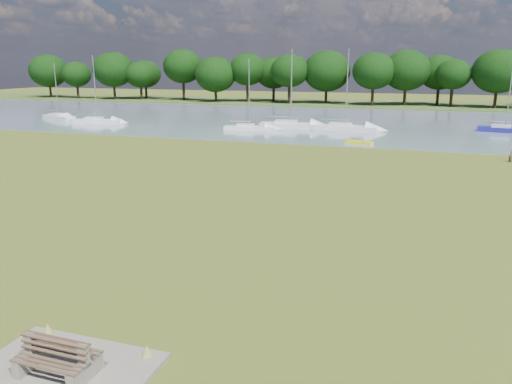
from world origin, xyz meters
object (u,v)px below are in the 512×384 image
(sailboat_7, at_px, (59,116))
(sailboat_3, at_px, (249,126))
(sailboat_1, at_px, (345,126))
(kayak, at_px, (359,142))
(sailboat_2, at_px, (505,128))
(sailboat_5, at_px, (97,120))
(sailboat_4, at_px, (290,123))
(bench_pair, at_px, (57,358))

(sailboat_7, bearing_deg, sailboat_3, 13.39)
(sailboat_1, bearing_deg, kayak, -72.53)
(kayak, distance_m, sailboat_7, 42.17)
(sailboat_2, bearing_deg, kayak, -125.96)
(sailboat_5, xyz_separation_m, sailboat_7, (-8.44, 3.33, -0.07))
(sailboat_1, xyz_separation_m, sailboat_3, (-10.24, -2.91, -0.09))
(sailboat_3, bearing_deg, sailboat_4, 29.31)
(kayak, distance_m, sailboat_5, 33.23)
(sailboat_1, height_order, sailboat_5, sailboat_1)
(sailboat_2, distance_m, sailboat_5, 47.14)
(sailboat_1, relative_size, sailboat_5, 1.07)
(bench_pair, distance_m, sailboat_2, 53.63)
(sailboat_1, bearing_deg, sailboat_4, 177.63)
(sailboat_3, relative_size, sailboat_5, 0.94)
(sailboat_2, height_order, sailboat_7, sailboat_2)
(sailboat_4, bearing_deg, sailboat_3, -145.26)
(bench_pair, bearing_deg, sailboat_7, 130.30)
(sailboat_4, height_order, sailboat_7, sailboat_4)
(sailboat_1, xyz_separation_m, sailboat_2, (16.63, 3.98, -0.01))
(kayak, height_order, sailboat_5, sailboat_5)
(bench_pair, height_order, sailboat_2, sailboat_2)
(sailboat_1, xyz_separation_m, sailboat_5, (-29.98, -3.10, 0.01))
(sailboat_3, xyz_separation_m, sailboat_7, (-28.18, 3.14, 0.02))
(sailboat_2, distance_m, sailboat_3, 27.74)
(bench_pair, bearing_deg, sailboat_2, 73.33)
(bench_pair, relative_size, kayak, 0.71)
(sailboat_2, bearing_deg, sailboat_7, -165.32)
(sailboat_4, bearing_deg, sailboat_7, 175.03)
(sailboat_5, bearing_deg, sailboat_1, -7.47)
(bench_pair, distance_m, sailboat_7, 61.23)
(sailboat_2, bearing_deg, sailboat_3, -154.84)
(sailboat_3, xyz_separation_m, sailboat_5, (-19.74, -0.19, 0.10))
(sailboat_5, distance_m, sailboat_7, 9.08)
(sailboat_3, height_order, sailboat_5, sailboat_5)
(kayak, bearing_deg, sailboat_5, -171.15)
(sailboat_1, distance_m, sailboat_3, 10.64)
(sailboat_2, bearing_deg, sailboat_1, -155.76)
(kayak, relative_size, sailboat_3, 0.34)
(bench_pair, height_order, sailboat_4, sailboat_4)
(sailboat_3, height_order, sailboat_7, sailboat_3)
(sailboat_2, xyz_separation_m, sailboat_4, (-22.96, -3.61, 0.04))
(sailboat_2, bearing_deg, sailboat_4, -160.28)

